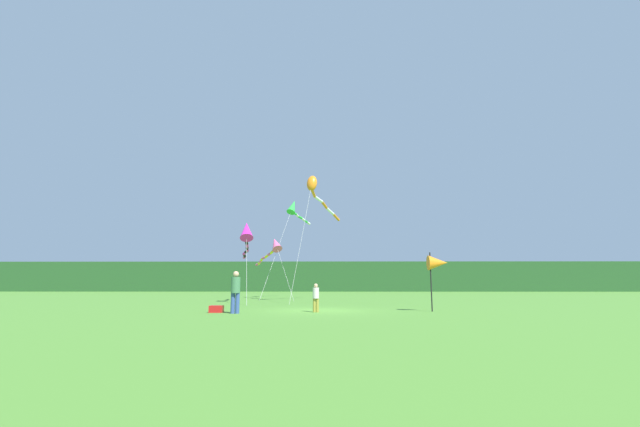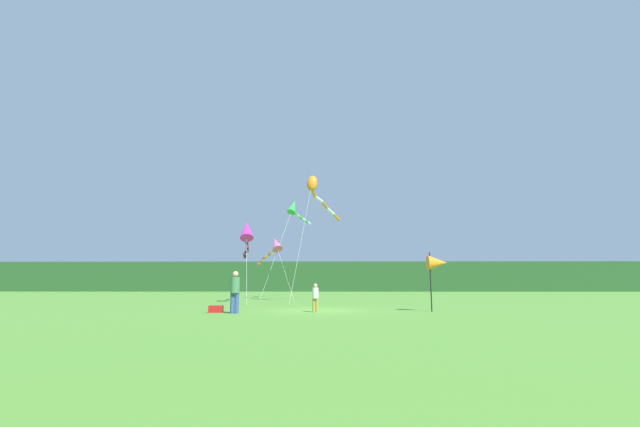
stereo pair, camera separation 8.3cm
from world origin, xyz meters
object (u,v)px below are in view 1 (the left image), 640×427
banner_flag_pole (438,263)px  kite_orange (316,190)px  kite_magenta (247,233)px  person_child (316,296)px  kite_rainbow (274,247)px  cooler_box (216,309)px  kite_green (294,209)px  person_adult (236,290)px

banner_flag_pole → kite_orange: 12.66m
kite_orange → kite_magenta: kite_orange is taller
person_child → kite_rainbow: 15.76m
cooler_box → kite_magenta: size_ratio=0.08×
cooler_box → kite_orange: (4.18, 10.46, 7.69)m
cooler_box → kite_green: kite_green is taller
person_adult → person_child: size_ratio=1.42×
person_adult → kite_orange: bearing=73.7°
cooler_box → kite_rainbow: bearing=87.6°
banner_flag_pole → kite_green: 19.36m
person_child → kite_rainbow: (-3.77, 14.89, 3.51)m
kite_green → kite_magenta: (-2.59, -8.35, -3.17)m
kite_magenta → person_adult: bearing=-81.7°
cooler_box → kite_rainbow: kite_rainbow is taller
person_adult → kite_magenta: bearing=98.3°
person_adult → person_child: person_adult is taller
person_adult → person_child: 3.58m
cooler_box → kite_green: size_ratio=0.07×
cooler_box → person_child: bearing=3.6°
kite_magenta → banner_flag_pole: bearing=-38.5°
person_adult → cooler_box: bearing=148.3°
kite_orange → kite_green: (-2.07, 7.06, -0.07)m
kite_green → person_adult: bearing=-93.7°
cooler_box → kite_orange: size_ratio=0.07×
cooler_box → kite_green: (2.11, 17.51, 7.62)m
kite_green → banner_flag_pole: bearing=-64.5°
person_adult → kite_green: (1.16, 18.10, 6.76)m
banner_flag_pole → kite_green: kite_green is taller
kite_green → kite_magenta: 9.30m
person_child → kite_orange: kite_orange is taller
banner_flag_pole → kite_orange: bearing=121.4°
cooler_box → banner_flag_pole: banner_flag_pole is taller
kite_orange → kite_green: size_ratio=1.02×
person_child → kite_green: (-2.30, 17.24, 7.06)m
person_adult → cooler_box: person_adult is taller
kite_orange → person_child: bearing=-88.7°
person_adult → kite_rainbow: bearing=91.1°
kite_orange → kite_magenta: size_ratio=1.18×
banner_flag_pole → kite_green: (-7.97, 16.74, 5.57)m
banner_flag_pole → kite_magenta: kite_magenta is taller
kite_rainbow → person_adult: bearing=-88.9°
kite_rainbow → person_child: bearing=-75.8°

